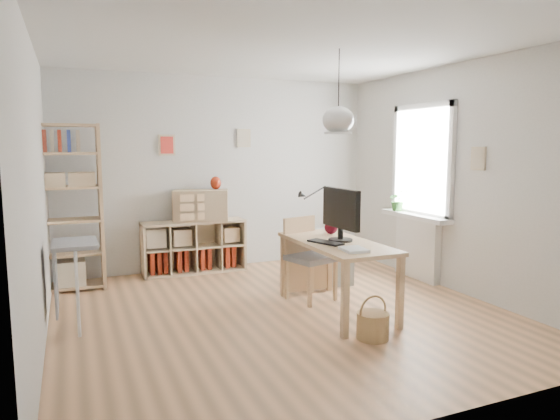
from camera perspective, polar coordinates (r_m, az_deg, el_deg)
name	(u,v)px	position (r m, az deg, el deg)	size (l,w,h in m)	color
ground	(282,313)	(5.33, 0.27, -11.71)	(4.50, 4.50, 0.00)	tan
room_shell	(338,120)	(5.15, 6.68, 10.20)	(4.50, 4.50, 4.50)	silver
window_unit	(423,161)	(6.72, 15.98, 5.44)	(0.07, 1.16, 1.46)	white
radiator	(417,248)	(6.82, 15.41, -4.24)	(0.10, 0.80, 0.80)	white
windowsill	(415,216)	(6.72, 15.20, -0.69)	(0.22, 1.20, 0.06)	white
desk	(336,250)	(5.26, 6.46, -4.59)	(0.70, 1.50, 0.75)	tan
cube_shelf	(192,251)	(7.03, -10.03, -4.60)	(1.40, 0.38, 0.72)	tan
tall_bookshelf	(66,201)	(6.46, -23.26, 0.96)	(0.80, 0.38, 2.00)	tan
side_table	(68,261)	(5.09, -23.08, -5.40)	(0.40, 0.55, 0.85)	gray
chair	(307,253)	(5.69, 3.14, -4.94)	(0.56, 0.56, 0.93)	gray
wicker_basket	(373,325)	(4.71, 10.56, -12.75)	(0.30, 0.29, 0.41)	#A67D4B
storage_chest	(323,266)	(6.44, 4.93, -6.35)	(0.68, 0.75, 0.66)	silver
monitor	(341,212)	(5.22, 6.97, -0.20)	(0.25, 0.63, 0.55)	black
keyboard	(326,242)	(5.13, 5.23, -3.70)	(0.15, 0.39, 0.02)	black
task_lamp	(313,204)	(5.74, 3.80, 0.74)	(0.46, 0.17, 0.49)	black
yarn_ball	(331,227)	(5.66, 5.86, -2.00)	(0.15, 0.15, 0.15)	#43090F
paper_tray	(354,250)	(4.79, 8.44, -4.49)	(0.21, 0.27, 0.03)	white
drawer_chest	(201,205)	(6.92, -9.03, 0.54)	(0.74, 0.34, 0.42)	tan
red_vase	(216,183)	(6.94, -7.36, 3.08)	(0.15, 0.15, 0.18)	maroon
potted_plant	(398,200)	(6.97, 13.34, 1.08)	(0.26, 0.22, 0.29)	#295C22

